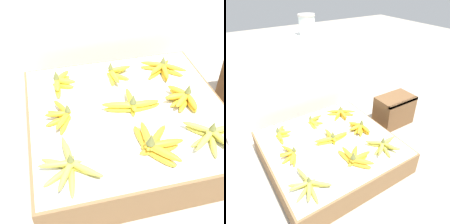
# 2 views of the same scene
# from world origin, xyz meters

# --- Properties ---
(ground_plane) EXTENTS (10.00, 10.00, 0.00)m
(ground_plane) POSITION_xyz_m (0.00, 0.00, 0.00)
(ground_plane) COLOR #A89E8E
(display_platform) EXTENTS (0.92, 0.88, 0.18)m
(display_platform) POSITION_xyz_m (0.00, 0.00, 0.09)
(display_platform) COLOR olive
(display_platform) RESTS_ON ground_plane
(back_vendor_table) EXTENTS (1.22, 0.47, 0.78)m
(back_vendor_table) POSITION_xyz_m (-0.03, 0.83, 0.39)
(back_vendor_table) COLOR white
(back_vendor_table) RESTS_ON ground_plane
(wooden_crate) EXTENTS (0.35, 0.22, 0.28)m
(wooden_crate) POSITION_xyz_m (0.77, 0.11, 0.14)
(wooden_crate) COLOR brown
(wooden_crate) RESTS_ON ground_plane
(banana_bunch_front_left) EXTENTS (0.24, 0.28, 0.09)m
(banana_bunch_front_left) POSITION_xyz_m (-0.31, -0.28, 0.21)
(banana_bunch_front_left) COLOR gold
(banana_bunch_front_left) RESTS_ON display_platform
(banana_bunch_front_midleft) EXTENTS (0.18, 0.26, 0.11)m
(banana_bunch_front_midleft) POSITION_xyz_m (0.04, -0.26, 0.22)
(banana_bunch_front_midleft) COLOR gold
(banana_bunch_front_midleft) RESTS_ON display_platform
(banana_bunch_front_midright) EXTENTS (0.24, 0.21, 0.09)m
(banana_bunch_front_midright) POSITION_xyz_m (0.29, -0.26, 0.21)
(banana_bunch_front_midright) COLOR gold
(banana_bunch_front_midright) RESTS_ON display_platform
(banana_bunch_middle_left) EXTENTS (0.13, 0.21, 0.09)m
(banana_bunch_middle_left) POSITION_xyz_m (-0.30, 0.01, 0.21)
(banana_bunch_middle_left) COLOR gold
(banana_bunch_middle_left) RESTS_ON display_platform
(banana_bunch_middle_midleft) EXTENTS (0.28, 0.17, 0.10)m
(banana_bunch_middle_midleft) POSITION_xyz_m (0.02, 0.00, 0.21)
(banana_bunch_middle_midleft) COLOR yellow
(banana_bunch_middle_midleft) RESTS_ON display_platform
(banana_bunch_middle_midright) EXTENTS (0.13, 0.20, 0.10)m
(banana_bunch_middle_midright) POSITION_xyz_m (0.26, -0.01, 0.21)
(banana_bunch_middle_midright) COLOR gold
(banana_bunch_middle_midright) RESTS_ON display_platform
(banana_bunch_back_left) EXTENTS (0.12, 0.19, 0.10)m
(banana_bunch_back_left) POSITION_xyz_m (-0.28, 0.25, 0.21)
(banana_bunch_back_left) COLOR yellow
(banana_bunch_back_left) RESTS_ON display_platform
(banana_bunch_back_midleft) EXTENTS (0.14, 0.17, 0.09)m
(banana_bunch_back_midleft) POSITION_xyz_m (0.01, 0.27, 0.21)
(banana_bunch_back_midleft) COLOR yellow
(banana_bunch_back_midleft) RESTS_ON display_platform
(banana_bunch_back_midright) EXTENTS (0.22, 0.19, 0.09)m
(banana_bunch_back_midright) POSITION_xyz_m (0.26, 0.25, 0.21)
(banana_bunch_back_midright) COLOR gold
(banana_bunch_back_midright) RESTS_ON display_platform
(glass_jar) EXTENTS (0.14, 0.14, 0.17)m
(glass_jar) POSITION_xyz_m (0.21, 0.70, 0.87)
(glass_jar) COLOR silver
(glass_jar) RESTS_ON back_vendor_table
(foam_tray_white) EXTENTS (0.26, 0.16, 0.02)m
(foam_tray_white) POSITION_xyz_m (-0.03, 0.86, 0.79)
(foam_tray_white) COLOR white
(foam_tray_white) RESTS_ON back_vendor_table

